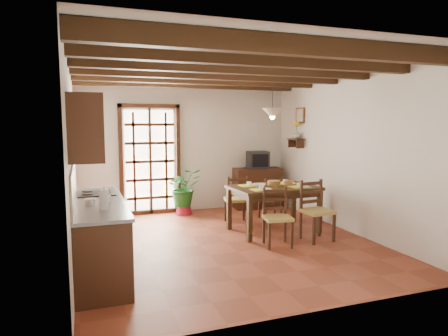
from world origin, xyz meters
name	(u,v)px	position (x,y,z in m)	size (l,w,h in m)	color
ground_plane	(226,242)	(0.00, 0.00, 0.00)	(5.00, 5.00, 0.00)	brown
room_shell	(227,128)	(0.00, 0.00, 1.82)	(4.52, 5.02, 2.81)	silver
ceiling_beams	(227,71)	(0.00, 0.00, 2.69)	(4.50, 4.34, 0.20)	black
french_door	(150,158)	(-0.80, 2.45, 1.18)	(1.26, 0.11, 2.32)	white
kitchen_counter	(99,235)	(-1.96, -0.60, 0.47)	(0.64, 2.25, 1.38)	#331B10
upper_cabinet	(85,128)	(-2.08, -1.30, 1.85)	(0.35, 0.80, 0.70)	#331B10
range_hood	(87,135)	(-2.05, -0.05, 1.73)	(0.38, 0.60, 0.54)	white
counter_items	(97,196)	(-1.95, -0.51, 0.96)	(0.50, 1.43, 0.25)	black
dining_table	(274,192)	(1.01, 0.36, 0.70)	(1.52, 1.03, 0.80)	#342211
chair_near_left	(277,228)	(0.69, -0.42, 0.28)	(0.48, 0.46, 0.89)	tan
chair_near_right	(317,222)	(1.42, -0.37, 0.31)	(0.48, 0.46, 0.97)	tan
chair_far_left	(236,208)	(0.60, 1.09, 0.29)	(0.49, 0.47, 0.92)	tan
chair_far_right	(271,206)	(1.33, 1.13, 0.26)	(0.41, 0.39, 0.84)	tan
table_setting	(274,182)	(1.01, 0.36, 0.88)	(1.07, 0.71, 0.10)	yellow
table_bowl	(259,185)	(0.74, 0.40, 0.83)	(0.22, 0.22, 0.05)	white
sideboard	(257,188)	(1.54, 2.23, 0.45)	(1.05, 0.47, 0.89)	#331B10
crt_tv	(258,160)	(1.54, 2.22, 1.08)	(0.49, 0.46, 0.37)	black
fuse_box	(252,129)	(1.50, 2.48, 1.75)	(0.25, 0.03, 0.32)	white
plant_pot	(184,209)	(-0.17, 2.13, 0.11)	(0.34, 0.34, 0.21)	maroon
potted_plant	(184,187)	(-0.17, 2.13, 0.57)	(1.82, 1.56, 2.03)	#144C19
wall_shelf	(296,141)	(2.14, 1.60, 1.51)	(0.20, 0.42, 0.20)	#331B10
shelf_vase	(296,135)	(2.14, 1.60, 1.65)	(0.15, 0.15, 0.15)	#B2BFB2
shelf_flowers	(296,125)	(2.14, 1.60, 1.86)	(0.14, 0.14, 0.36)	yellow
framed_picture	(300,115)	(2.22, 1.60, 2.05)	(0.03, 0.32, 0.32)	brown
pendant_lamp	(272,112)	(1.01, 0.46, 2.08)	(0.36, 0.36, 0.84)	black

